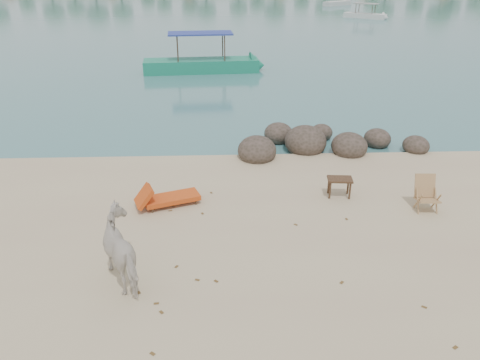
% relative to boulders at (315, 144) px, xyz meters
% --- Properties ---
extents(boulders, '(6.47, 3.03, 1.06)m').
position_rel_boulders_xyz_m(boulders, '(0.00, 0.00, 0.00)').
color(boulders, '#312B21').
rests_on(boulders, ground).
extents(cow, '(1.53, 1.81, 1.40)m').
position_rel_boulders_xyz_m(cow, '(-5.07, -6.96, 0.49)').
color(cow, beige).
rests_on(cow, ground).
extents(side_table, '(0.69, 0.48, 0.53)m').
position_rel_boulders_xyz_m(side_table, '(-0.01, -3.55, 0.06)').
color(side_table, '#2F2013').
rests_on(side_table, ground).
extents(lounge_chair, '(1.90, 1.20, 0.54)m').
position_rel_boulders_xyz_m(lounge_chair, '(-4.49, -3.84, 0.06)').
color(lounge_chair, '#C84C17').
rests_on(lounge_chair, ground).
extents(deck_chair, '(0.60, 0.65, 0.89)m').
position_rel_boulders_xyz_m(deck_chair, '(2.04, -4.44, 0.24)').
color(deck_chair, '#A27751').
rests_on(deck_chair, ground).
extents(boat_near, '(7.43, 2.22, 3.55)m').
position_rel_boulders_xyz_m(boat_near, '(-4.27, 12.52, 1.57)').
color(boat_near, '#177D5E').
rests_on(boat_near, water).
extents(boat_mid, '(4.90, 3.94, 2.53)m').
position_rel_boulders_xyz_m(boat_mid, '(12.88, 39.10, 1.06)').
color(boat_mid, silver).
rests_on(boat_mid, water).
extents(boat_far, '(5.16, 4.59, 0.66)m').
position_rel_boulders_xyz_m(boat_far, '(13.51, 55.07, 0.12)').
color(boat_far, beige).
rests_on(boat_far, water).
extents(dead_leaves, '(6.10, 5.99, 0.00)m').
position_rel_boulders_xyz_m(dead_leaves, '(-3.15, -6.28, -0.20)').
color(dead_leaves, brown).
rests_on(dead_leaves, ground).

